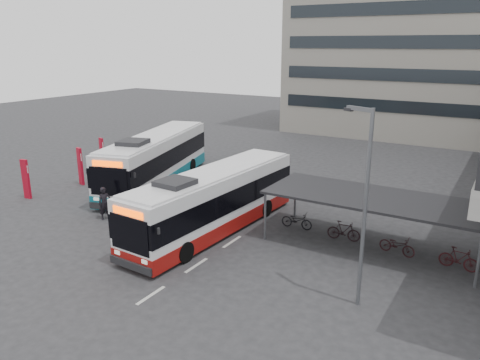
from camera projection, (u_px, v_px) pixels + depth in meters
The scene contains 11 objects.
ground at pixel (191, 232), 24.45m from camera, with size 120.00×120.00×0.00m, color #28282B.
bike_shelter at pixel (371, 214), 22.28m from camera, with size 10.00×4.00×2.54m.
office_block at pixel (447, 12), 47.58m from camera, with size 30.00×15.00×25.00m, color gray.
road_markings at pixel (196, 265), 20.75m from camera, with size 0.15×7.60×0.01m.
bus_main at pixel (214, 201), 24.22m from camera, with size 3.17×11.86×3.47m.
bus_teal at pixel (156, 160), 32.37m from camera, with size 6.11×12.87×3.73m.
pedestrian at pixel (105, 203), 25.98m from camera, with size 0.68×0.44×1.86m, color black.
lamp_post at pixel (364, 198), 16.56m from camera, with size 1.23×0.64×7.41m.
sign_totem_south at pixel (26, 178), 29.40m from camera, with size 0.55×0.21×2.54m.
sign_totem_mid at pixel (80, 166), 32.32m from camera, with size 0.55×0.31×2.62m.
sign_totem_north at pixel (102, 151), 37.41m from camera, with size 0.49×0.24×2.26m.
Camera 1 is at (13.88, -18.15, 9.48)m, focal length 35.00 mm.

